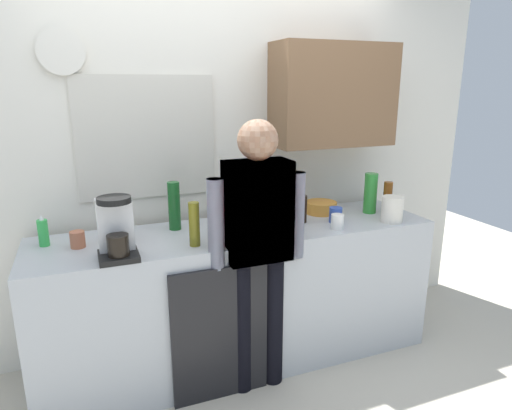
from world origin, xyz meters
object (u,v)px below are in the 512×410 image
Objects in this scene: bottle_clear_soda at (370,193)px; dish_soap at (43,232)px; bottle_dark_sauce at (303,209)px; cup_white_mug at (337,222)px; person_guest at (258,237)px; cup_terracotta_mug at (78,239)px; bottle_red_vinegar at (124,223)px; storage_canister at (392,209)px; person_at_sink at (258,237)px; potted_plant at (281,205)px; bottle_amber_beer at (387,198)px; cup_blue_mug at (336,215)px; bottle_olive_oil at (194,224)px; mixing_bowl at (321,207)px; bottle_green_wine at (174,206)px; coffee_maker at (116,230)px.

dish_soap is at bearing 177.11° from bottle_clear_soda.
bottle_dark_sauce is at bearing -176.75° from bottle_clear_soda.
cup_white_mug is 0.06× the size of person_guest.
bottle_dark_sauce reaches higher than cup_terracotta_mug.
bottle_red_vinegar is 1.68m from storage_canister.
storage_canister is (0.55, -0.21, -0.00)m from bottle_dark_sauce.
person_guest is at bearing 0.00° from person_at_sink.
dish_soap is 1.19m from person_guest.
person_guest reaches higher than bottle_clear_soda.
potted_plant is at bearing -143.09° from person_guest.
bottle_amber_beer is 1.00× the size of potted_plant.
cup_blue_mug is at bearing -7.06° from dish_soap.
cup_white_mug is at bearing 178.94° from person_guest.
bottle_olive_oil is 1.04m from mixing_bowl.
bottle_red_vinegar is 1.66m from bottle_clear_soda.
storage_canister is (1.92, -0.25, 0.04)m from cup_terracotta_mug.
cup_terracotta_mug is at bearing 179.74° from bottle_clear_soda.
bottle_dark_sauce is at bearing -5.05° from dish_soap.
mixing_bowl is (0.02, 0.23, -0.01)m from cup_blue_mug.
person_guest is at bearing -21.12° from dish_soap.
bottle_green_wine is 0.34m from bottle_olive_oil.
potted_plant is at bearing 10.68° from coffee_maker.
bottle_green_wine is at bearing 164.73° from storage_canister.
bottle_green_wine reaches higher than dish_soap.
bottle_dark_sauce is 0.78× the size of potted_plant.
bottle_clear_soda reaches higher than cup_white_mug.
bottle_amber_beer is 1.28× the size of dish_soap.
person_guest is at bearing -50.80° from bottle_green_wine.
bottle_olive_oil is 0.16× the size of person_at_sink.
bottle_amber_beer is at bearing -3.99° from potted_plant.
bottle_red_vinegar is 0.79× the size of bottle_clear_soda.
bottle_clear_soda is at bearing -5.57° from bottle_green_wine.
storage_canister reaches higher than cup_terracotta_mug.
cup_blue_mug is at bearing 62.88° from cup_white_mug.
person_guest is at bearing -19.54° from cup_terracotta_mug.
cup_blue_mug is 0.14m from cup_white_mug.
cup_terracotta_mug is 1.22m from potted_plant.
bottle_red_vinegar is 0.33m from bottle_green_wine.
coffee_maker is 1.81m from bottle_amber_beer.
person_guest is (-0.63, -0.21, -0.00)m from cup_blue_mug.
bottle_clear_soda is (1.72, 0.22, -0.01)m from coffee_maker.
storage_canister is at bearing -116.72° from bottle_amber_beer.
coffee_maker reaches higher than bottle_olive_oil.
bottle_amber_beer is 1.05× the size of bottle_red_vinegar.
bottle_green_wine is at bearing 174.43° from bottle_clear_soda.
potted_plant reaches higher than mixing_bowl.
coffee_maker is 1.18× the size of bottle_clear_soda.
bottle_dark_sauce is 0.78m from bottle_olive_oil.
bottle_amber_beer is 1.45m from bottle_green_wine.
bottle_olive_oil reaches higher than cup_white_mug.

